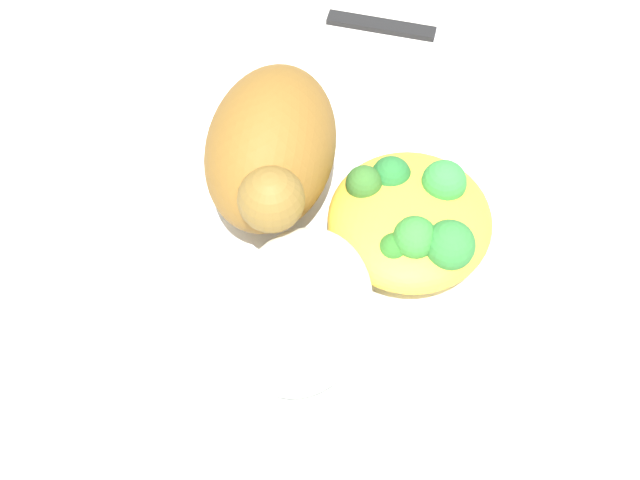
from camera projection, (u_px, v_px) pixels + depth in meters
The scene contains 7 objects.
ground_plane at pixel (320, 261), 0.54m from camera, with size 2.00×2.00×0.00m, color silver.
plate at pixel (320, 255), 0.53m from camera, with size 0.27×0.27×0.01m.
roasted_chicken at pixel (271, 151), 0.51m from camera, with size 0.12×0.08×0.08m.
rice_pile at pixel (299, 309), 0.48m from camera, with size 0.10×0.08×0.05m, color white.
mac_cheese_with_broccoli at pixel (412, 218), 0.52m from camera, with size 0.10×0.10×0.04m.
fork at pixel (372, 63), 0.62m from camera, with size 0.02×0.14×0.01m.
knife at pixel (434, 33), 0.64m from camera, with size 0.02×0.19×0.01m.
Camera 1 is at (0.28, 0.05, 0.45)m, focal length 49.53 mm.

